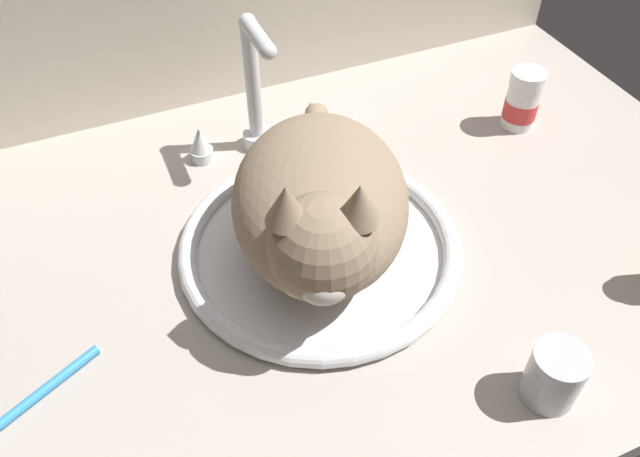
# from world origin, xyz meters

# --- Properties ---
(countertop) EXTENTS (1.05, 0.70, 0.03)m
(countertop) POSITION_xyz_m (0.00, 0.00, 0.01)
(countertop) COLOR #ADA399
(countertop) RESTS_ON ground
(backsplash_wall) EXTENTS (1.05, 0.02, 0.33)m
(backsplash_wall) POSITION_xyz_m (0.00, 0.36, 0.16)
(backsplash_wall) COLOR beige
(backsplash_wall) RESTS_ON ground
(sink_basin) EXTENTS (0.33, 0.33, 0.02)m
(sink_basin) POSITION_xyz_m (-0.05, -0.01, 0.04)
(sink_basin) COLOR white
(sink_basin) RESTS_ON countertop
(faucet) EXTENTS (0.19, 0.10, 0.20)m
(faucet) POSITION_xyz_m (-0.05, 0.21, 0.11)
(faucet) COLOR silver
(faucet) RESTS_ON countertop
(cat) EXTENTS (0.28, 0.38, 0.18)m
(cat) POSITION_xyz_m (-0.06, -0.03, 0.12)
(cat) COLOR #8C755B
(cat) RESTS_ON sink_basin
(metal_jar) EXTENTS (0.05, 0.05, 0.07)m
(metal_jar) POSITION_xyz_m (0.08, -0.27, 0.06)
(metal_jar) COLOR #B2B5BA
(metal_jar) RESTS_ON countertop
(pill_bottle) EXTENTS (0.05, 0.05, 0.09)m
(pill_bottle) POSITION_xyz_m (0.32, 0.11, 0.07)
(pill_bottle) COLOR white
(pill_bottle) RESTS_ON countertop
(toothbrush) EXTENTS (0.15, 0.08, 0.02)m
(toothbrush) POSITION_xyz_m (-0.39, -0.08, 0.04)
(toothbrush) COLOR #338CD1
(toothbrush) RESTS_ON countertop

